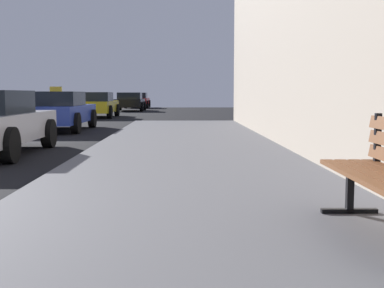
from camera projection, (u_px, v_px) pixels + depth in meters
The scene contains 5 objects.
sidewalk at pixel (206, 241), 3.90m from camera, with size 4.00×32.00×0.15m, color #5B5B60.
car_blue at pixel (58, 111), 16.48m from camera, with size 1.95×4.37×1.43m.
car_yellow at pixel (96, 105), 25.55m from camera, with size 1.92×4.34×1.27m.
car_black at pixel (130, 102), 34.97m from camera, with size 1.99×4.10×1.27m.
car_red at pixel (138, 100), 42.44m from camera, with size 1.95×4.33×1.27m.
Camera 1 is at (3.82, -3.80, 1.21)m, focal length 47.27 mm.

